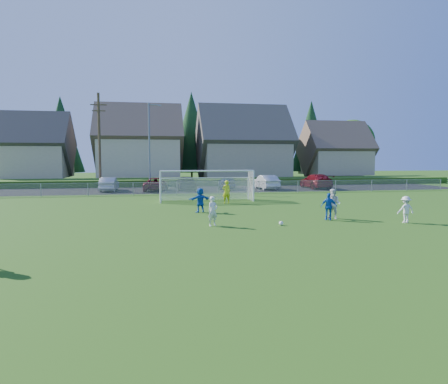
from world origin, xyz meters
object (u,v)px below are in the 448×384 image
Objects in this scene: player_white_c at (406,209)px; goalkeeper at (226,192)px; soccer_ball at (281,223)px; car_g at (316,181)px; car_b at (109,184)px; car_c at (156,184)px; player_white_a at (213,211)px; player_blue_b at (200,200)px; player_blue_a at (329,207)px; soccer_goal at (206,181)px; car_d at (186,183)px; player_white_b at (333,204)px; car_f at (266,182)px; car_e at (227,183)px.

goalkeeper is (-7.79, 10.48, 0.17)m from player_white_c.
soccer_ball is 25.82m from car_g.
soccer_ball is 0.13× the size of goalkeeper.
car_b is at bearing 0.67° from car_g.
car_c is (4.80, -0.40, -0.03)m from car_b.
player_white_a reaches higher than soccer_ball.
player_blue_b is 0.28× the size of car_g.
soccer_ball is at bearing -33.05° from player_white_a.
car_g is (4.91, 23.36, 0.09)m from player_white_c.
soccer_goal is at bearing -45.76° from player_blue_a.
car_g is 17.66m from soccer_goal.
player_blue_a reaches higher than player_white_c.
player_blue_a is 23.06m from car_d.
player_white_b is at bearing 134.68° from player_blue_b.
car_d is at bearing -107.40° from player_blue_b.
soccer_ball is 23.60m from car_c.
goalkeeper reaches higher than player_white_a.
soccer_ball is 6.64m from player_blue_b.
player_white_c is 0.30× the size of car_f.
car_g is (12.71, 12.87, -0.07)m from goalkeeper.
car_d is (3.14, 0.65, 0.04)m from car_c.
soccer_ball is at bearing -1.88° from player_white_c.
car_d is at bearing 154.42° from player_white_b.
player_blue_b is 17.39m from car_c.
car_e is 0.58× the size of soccer_goal.
car_d reaches higher than player_white_c.
soccer_goal reaches higher than player_blue_a.
soccer_ball is 0.05× the size of car_b.
player_white_b is 1.21× the size of player_white_c.
car_g is at bearing -146.80° from player_blue_b.
player_blue_b is 5.19m from goalkeeper.
car_b is (-14.06, 21.98, -0.04)m from player_blue_a.
player_blue_b is at bearing 79.57° from car_e.
soccer_goal reaches higher than player_blue_b.
player_blue_b reaches higher than player_blue_a.
player_blue_b is at bearing 114.59° from car_b.
soccer_goal is (-5.82, 10.68, 0.77)m from player_white_b.
player_blue_b is at bearing 64.71° from player_white_a.
car_e is (-1.99, 21.98, -0.12)m from player_white_b.
soccer_goal is at bearing -53.10° from player_white_c.
player_blue_b is 19.53m from car_f.
player_blue_a reaches higher than car_b.
goalkeeper reaches higher than player_blue_a.
player_white_c reaches higher than soccer_ball.
player_blue_b is 0.89× the size of goalkeeper.
car_g is at bearing 30.36° from player_white_a.
goalkeeper is (2.54, 4.53, 0.10)m from player_blue_b.
player_white_a is at bearing -3.37° from player_white_c.
car_b is (-14.48, 21.65, -0.14)m from player_white_b.
player_white_c is at bearing -3.04° from soccer_ball.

